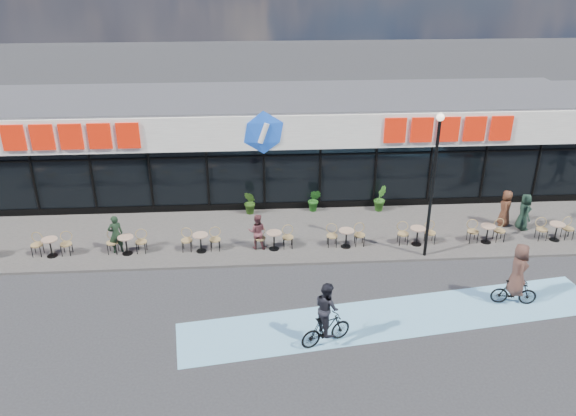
{
  "coord_description": "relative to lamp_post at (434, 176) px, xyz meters",
  "views": [
    {
      "loc": [
        -0.47,
        -16.28,
        10.84
      ],
      "look_at": [
        0.83,
        3.5,
        1.72
      ],
      "focal_mm": 35.0,
      "sensor_mm": 36.0,
      "label": 1
    }
  ],
  "objects": [
    {
      "name": "bistro_set_4",
      "position": [
        -5.79,
        0.96,
        -2.85
      ],
      "size": [
        1.54,
        0.62,
        0.9
      ],
      "color": "#A08067",
      "rests_on": "sidewalk"
    },
    {
      "name": "potted_plant_mid",
      "position": [
        -3.83,
        4.31,
        -2.77
      ],
      "size": [
        0.75,
        0.72,
        1.07
      ],
      "primitive_type": "imported",
      "rotation": [
        0.0,
        0.0,
        5.72
      ],
      "color": "#1F5819",
      "rests_on": "sidewalk"
    },
    {
      "name": "bike_lane",
      "position": [
        -2.05,
        -3.8,
        -3.4
      ],
      "size": [
        14.17,
        4.13,
        0.01
      ],
      "primitive_type": "cube",
      "rotation": [
        0.0,
        0.0,
        0.14
      ],
      "color": "#72B3D8",
      "rests_on": "ground"
    },
    {
      "name": "bistro_set_2",
      "position": [
        -11.51,
        0.96,
        -2.85
      ],
      "size": [
        1.54,
        0.62,
        0.9
      ],
      "color": "#A08067",
      "rests_on": "sidewalk"
    },
    {
      "name": "cyclist_a",
      "position": [
        -4.49,
        -4.95,
        -2.49
      ],
      "size": [
        1.72,
        1.08,
        2.12
      ],
      "color": "black",
      "rests_on": "ground"
    },
    {
      "name": "building",
      "position": [
        -6.05,
        7.63,
        -1.07
      ],
      "size": [
        30.6,
        6.57,
        4.75
      ],
      "color": "black",
      "rests_on": "ground"
    },
    {
      "name": "lamp_post",
      "position": [
        0.0,
        0.0,
        0.0
      ],
      "size": [
        0.28,
        0.28,
        5.62
      ],
      "color": "black",
      "rests_on": "sidewalk"
    },
    {
      "name": "bistro_set_6",
      "position": [
        -0.08,
        0.96,
        -2.85
      ],
      "size": [
        1.54,
        0.62,
        0.9
      ],
      "color": "#A08067",
      "rests_on": "sidewalk"
    },
    {
      "name": "bistro_set_5",
      "position": [
        -2.93,
        0.96,
        -2.85
      ],
      "size": [
        1.54,
        0.62,
        0.9
      ],
      "color": "#A08067",
      "rests_on": "sidewalk"
    },
    {
      "name": "pedestrian_a",
      "position": [
        4.12,
        2.39,
        -2.52
      ],
      "size": [
        0.76,
        0.91,
        1.58
      ],
      "primitive_type": "imported",
      "rotation": [
        0.0,
        0.0,
        -1.96
      ],
      "color": "#4C2B1B",
      "rests_on": "sidewalk"
    },
    {
      "name": "potted_plant_right",
      "position": [
        -0.86,
        4.24,
        -2.73
      ],
      "size": [
        0.74,
        0.79,
        1.15
      ],
      "primitive_type": "imported",
      "rotation": [
        0.0,
        0.0,
        1.1
      ],
      "color": "#2A5E1A",
      "rests_on": "sidewalk"
    },
    {
      "name": "potted_plant_left",
      "position": [
        -6.7,
        4.19,
        -2.75
      ],
      "size": [
        0.7,
        0.76,
        1.1
      ],
      "primitive_type": "imported",
      "rotation": [
        0.0,
        0.0,
        5.16
      ],
      "color": "#284915",
      "rests_on": "sidewalk"
    },
    {
      "name": "sidewalk",
      "position": [
        -6.05,
        2.2,
        -3.36
      ],
      "size": [
        44.0,
        5.0,
        0.1
      ],
      "primitive_type": "cube",
      "color": "#514C47",
      "rests_on": "ground"
    },
    {
      "name": "patron_right",
      "position": [
        -6.44,
        1.02,
        -2.58
      ],
      "size": [
        0.77,
        0.63,
        1.45
      ],
      "primitive_type": "imported",
      "rotation": [
        0.0,
        0.0,
        3.02
      ],
      "color": "brown",
      "rests_on": "sidewalk"
    },
    {
      "name": "bistro_set_8",
      "position": [
        5.64,
        0.96,
        -2.85
      ],
      "size": [
        1.54,
        0.62,
        0.9
      ],
      "color": "#A08067",
      "rests_on": "sidewalk"
    },
    {
      "name": "ground",
      "position": [
        -6.05,
        -2.3,
        -3.41
      ],
      "size": [
        120.0,
        120.0,
        0.0
      ],
      "primitive_type": "plane",
      "color": "#28282B",
      "rests_on": "ground"
    },
    {
      "name": "cyclist_b",
      "position": [
        2.05,
        -3.28,
        -2.4
      ],
      "size": [
        1.55,
        0.96,
        2.25
      ],
      "color": "black",
      "rests_on": "ground"
    },
    {
      "name": "pedestrian_b",
      "position": [
        4.74,
        1.96,
        -2.52
      ],
      "size": [
        0.51,
        0.78,
        1.58
      ],
      "primitive_type": "imported",
      "rotation": [
        0.0,
        0.0,
        1.58
      ],
      "color": "black",
      "rests_on": "sidewalk"
    },
    {
      "name": "patron_left",
      "position": [
        -11.9,
        1.06,
        -2.53
      ],
      "size": [
        0.67,
        0.57,
        1.55
      ],
      "primitive_type": "imported",
      "rotation": [
        0.0,
        0.0,
        3.55
      ],
      "color": "black",
      "rests_on": "sidewalk"
    },
    {
      "name": "bistro_set_1",
      "position": [
        -14.37,
        0.96,
        -2.85
      ],
      "size": [
        1.54,
        0.62,
        0.9
      ],
      "color": "#A08067",
      "rests_on": "sidewalk"
    },
    {
      "name": "bistro_set_3",
      "position": [
        -8.65,
        0.96,
        -2.85
      ],
      "size": [
        1.54,
        0.62,
        0.9
      ],
      "color": "#A08067",
      "rests_on": "sidewalk"
    },
    {
      "name": "bistro_set_7",
      "position": [
        2.78,
        0.96,
        -2.85
      ],
      "size": [
        1.54,
        0.62,
        0.9
      ],
      "color": "#A08067",
      "rests_on": "sidewalk"
    }
  ]
}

